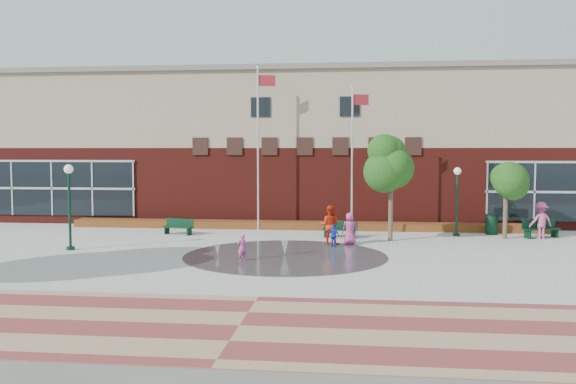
# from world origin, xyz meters

# --- Properties ---
(ground) EXTENTS (120.00, 120.00, 0.00)m
(ground) POSITION_xyz_m (0.00, 0.00, 0.00)
(ground) COLOR #666056
(ground) RESTS_ON ground
(plaza_concrete) EXTENTS (46.00, 18.00, 0.01)m
(plaza_concrete) POSITION_xyz_m (0.00, 4.00, 0.00)
(plaza_concrete) COLOR #A8A8A0
(plaza_concrete) RESTS_ON ground
(paver_band) EXTENTS (46.00, 6.00, 0.01)m
(paver_band) POSITION_xyz_m (0.00, -7.00, 0.00)
(paver_band) COLOR brown
(paver_band) RESTS_ON ground
(splash_pad) EXTENTS (8.40, 8.40, 0.01)m
(splash_pad) POSITION_xyz_m (0.00, 3.00, 0.00)
(splash_pad) COLOR #383A3D
(splash_pad) RESTS_ON ground
(library_building) EXTENTS (44.40, 10.40, 9.20)m
(library_building) POSITION_xyz_m (0.00, 17.48, 4.64)
(library_building) COLOR #5A1712
(library_building) RESTS_ON ground
(flower_bed) EXTENTS (26.00, 1.20, 0.40)m
(flower_bed) POSITION_xyz_m (0.00, 11.60, 0.00)
(flower_bed) COLOR #A30E0F
(flower_bed) RESTS_ON ground
(flagpole_left) EXTENTS (1.02, 0.35, 8.90)m
(flagpole_left) POSITION_xyz_m (-2.37, 11.01, 4.95)
(flagpole_left) COLOR silver
(flagpole_left) RESTS_ON ground
(flagpole_right) EXTENTS (0.88, 0.40, 7.59)m
(flagpole_right) POSITION_xyz_m (2.72, 8.97, 4.24)
(flagpole_right) COLOR silver
(flagpole_right) RESTS_ON ground
(lamp_left) EXTENTS (0.40, 0.40, 3.76)m
(lamp_left) POSITION_xyz_m (-9.55, 3.51, 2.34)
(lamp_left) COLOR black
(lamp_left) RESTS_ON ground
(lamp_right) EXTENTS (0.37, 0.37, 3.51)m
(lamp_right) POSITION_xyz_m (7.98, 9.81, 2.18)
(lamp_right) COLOR black
(lamp_right) RESTS_ON ground
(bench_left) EXTENTS (1.70, 0.92, 0.83)m
(bench_left) POSITION_xyz_m (-6.24, 8.71, 0.27)
(bench_left) COLOR black
(bench_left) RESTS_ON ground
(bench_mid) EXTENTS (1.78, 0.86, 0.86)m
(bench_mid) POSITION_xyz_m (2.09, 8.51, 0.28)
(bench_mid) COLOR black
(bench_mid) RESTS_ON ground
(bench_right) EXTENTS (1.96, 1.19, 0.95)m
(bench_right) POSITION_xyz_m (12.04, 9.49, 0.31)
(bench_right) COLOR black
(bench_right) RESTS_ON ground
(trash_can) EXTENTS (0.65, 0.65, 1.06)m
(trash_can) POSITION_xyz_m (9.87, 10.52, 0.54)
(trash_can) COLOR black
(trash_can) RESTS_ON ground
(tree_mid) EXTENTS (3.06, 3.06, 5.17)m
(tree_mid) POSITION_xyz_m (4.55, 7.70, 3.76)
(tree_mid) COLOR #463928
(tree_mid) RESTS_ON ground
(tree_small_right) EXTENTS (2.40, 2.40, 4.10)m
(tree_small_right) POSITION_xyz_m (10.19, 9.06, 2.99)
(tree_small_right) COLOR #463928
(tree_small_right) RESTS_ON ground
(water_jet_a) EXTENTS (0.41, 0.41, 0.80)m
(water_jet_a) POSITION_xyz_m (-0.04, 3.16, 0.00)
(water_jet_a) COLOR white
(water_jet_a) RESTS_ON ground
(water_jet_b) EXTENTS (0.19, 0.19, 0.42)m
(water_jet_b) POSITION_xyz_m (-2.75, 2.56, 0.00)
(water_jet_b) COLOR white
(water_jet_b) RESTS_ON ground
(child_splash) EXTENTS (0.47, 0.44, 1.09)m
(child_splash) POSITION_xyz_m (-1.57, 1.74, 0.54)
(child_splash) COLOR #CC4D9A
(child_splash) RESTS_ON ground
(adult_red) EXTENTS (0.98, 0.81, 1.85)m
(adult_red) POSITION_xyz_m (1.69, 6.21, 0.92)
(adult_red) COLOR red
(adult_red) RESTS_ON ground
(adult_pink) EXTENTS (0.79, 0.56, 1.50)m
(adult_pink) POSITION_xyz_m (2.61, 6.39, 0.75)
(adult_pink) COLOR #BF3A84
(adult_pink) RESTS_ON ground
(child_blue) EXTENTS (0.65, 0.59, 1.07)m
(child_blue) POSITION_xyz_m (1.91, 5.50, 0.53)
(child_blue) COLOR #1F31B6
(child_blue) RESTS_ON ground
(person_bench) EXTENTS (1.34, 1.01, 1.84)m
(person_bench) POSITION_xyz_m (11.93, 9.23, 0.92)
(person_bench) COLOR #D4538B
(person_bench) RESTS_ON ground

